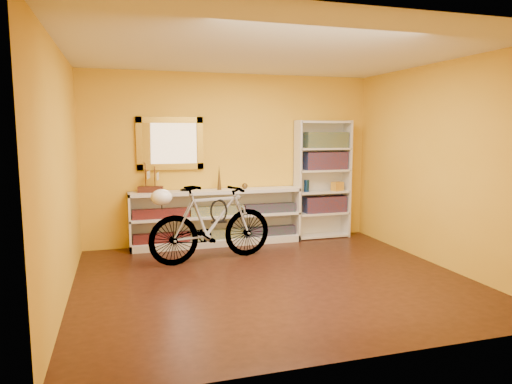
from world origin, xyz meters
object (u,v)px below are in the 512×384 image
object	(u,v)px
bicycle	(212,223)
console_unit	(217,218)
bookcase	(322,180)
helmet	(162,197)

from	to	relation	value
bicycle	console_unit	bearing A→B (deg)	-26.91
console_unit	bookcase	size ratio (longest dim) A/B	1.37
console_unit	bicycle	distance (m)	0.86
bicycle	helmet	size ratio (longest dim) A/B	6.52
bicycle	helmet	bearing A→B (deg)	90.00
console_unit	bicycle	size ratio (longest dim) A/B	1.48
helmet	bicycle	bearing A→B (deg)	10.41
bookcase	helmet	xyz separation A→B (m)	(-2.65, -0.97, -0.04)
helmet	bookcase	bearing A→B (deg)	20.10
bookcase	bicycle	bearing A→B (deg)	-156.91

